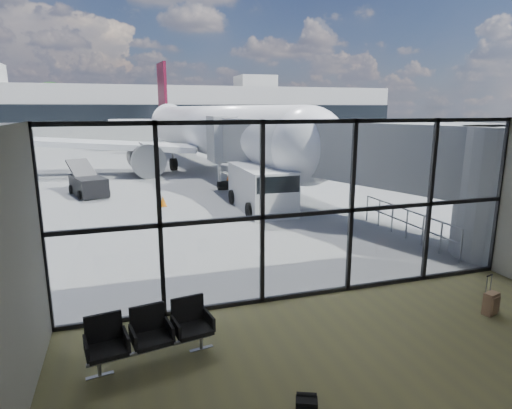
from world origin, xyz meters
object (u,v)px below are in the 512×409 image
suitcase (491,303)px  service_van (262,188)px  airliner (205,130)px  seating_row (150,331)px  belt_loader (88,184)px

suitcase → service_van: 11.88m
service_van → airliner: bearing=88.9°
seating_row → service_van: service_van is taller
seating_row → service_van: size_ratio=0.51×
seating_row → belt_loader: 17.54m
service_van → belt_loader: bearing=142.5°
airliner → service_van: size_ratio=8.03×
airliner → service_van: (-0.30, -15.77, -1.91)m
belt_loader → airliner: bearing=30.7°
suitcase → belt_loader: size_ratio=0.23×
suitcase → airliner: bearing=76.7°
suitcase → seating_row: bearing=159.5°
airliner → belt_loader: bearing=-137.3°
suitcase → belt_loader: belt_loader is taller
seating_row → suitcase: size_ratio=2.47×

